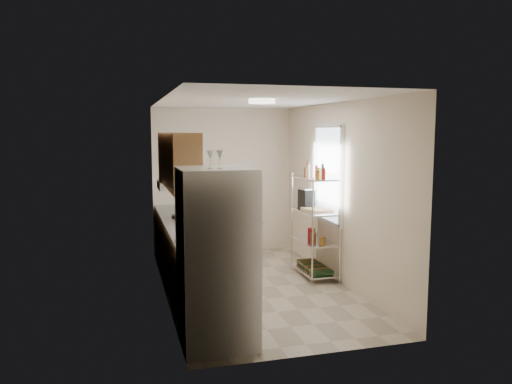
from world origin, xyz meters
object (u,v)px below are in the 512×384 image
Objects in this scene: refrigerator at (217,257)px; espresso_machine at (306,198)px; rice_cooker at (185,214)px; cutting_board at (317,210)px; frying_pan_large at (181,216)px.

refrigerator is 2.93m from espresso_machine.
refrigerator reaches higher than rice_cooker.
refrigerator reaches higher than espresso_machine.
espresso_machine reaches higher than cutting_board.
espresso_machine reaches higher than rice_cooker.
rice_cooker is 0.83× the size of frying_pan_large.
refrigerator is 2.74m from cutting_board.
espresso_machine is (1.91, -0.21, 0.24)m from frying_pan_large.
frying_pan_large is at bearing 96.28° from rice_cooker.
refrigerator is at bearing -89.13° from rice_cooker.
espresso_machine is at bearing 0.03° from rice_cooker.
espresso_machine is at bearing 6.43° from frying_pan_large.
cutting_board is (1.94, -0.30, 0.03)m from rice_cooker.
cutting_board is at bearing 45.68° from refrigerator.
espresso_machine is (1.85, 2.26, 0.25)m from refrigerator.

